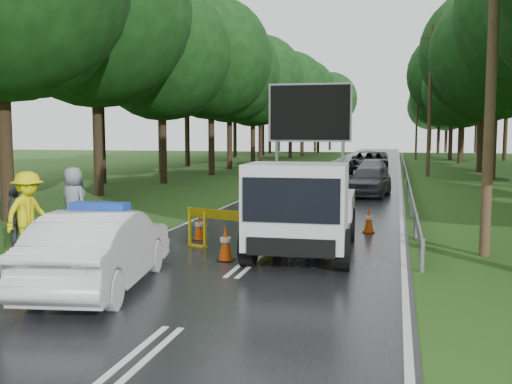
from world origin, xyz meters
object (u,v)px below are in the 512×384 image
(officer, at_px, (252,202))
(queue_car_third, at_px, (369,163))
(barrier, at_px, (228,221))
(police_sedan, at_px, (101,250))
(queue_car_second, at_px, (372,170))
(work_truck, at_px, (303,208))
(queue_car_first, at_px, (369,181))
(civilian, at_px, (318,217))
(queue_car_fourth, at_px, (376,160))

(officer, distance_m, queue_car_third, 26.39)
(barrier, bearing_deg, officer, 108.71)
(police_sedan, xyz_separation_m, queue_car_second, (3.79, 26.55, -0.10))
(queue_car_second, bearing_deg, work_truck, -86.92)
(queue_car_first, bearing_deg, queue_car_second, 98.26)
(civilian, bearing_deg, queue_car_third, 52.99)
(queue_car_fourth, bearing_deg, officer, -86.57)
(civilian, height_order, queue_car_first, civilian)
(queue_car_first, height_order, queue_car_third, queue_car_third)
(queue_car_second, bearing_deg, civilian, -86.33)
(queue_car_second, bearing_deg, barrier, -91.44)
(queue_car_third, bearing_deg, work_truck, -92.81)
(barrier, height_order, civilian, civilian)
(queue_car_second, bearing_deg, officer, -92.27)
(officer, height_order, queue_car_second, officer)
(barrier, distance_m, civilian, 2.31)
(barrier, height_order, queue_car_fourth, queue_car_fourth)
(police_sedan, height_order, queue_car_second, police_sedan)
(queue_car_fourth, bearing_deg, queue_car_first, -81.57)
(police_sedan, relative_size, queue_car_third, 0.80)
(work_truck, distance_m, queue_car_fourth, 36.72)
(queue_car_second, distance_m, queue_car_third, 6.02)
(police_sedan, distance_m, queue_car_fourth, 40.73)
(civilian, bearing_deg, police_sedan, -162.56)
(police_sedan, bearing_deg, work_truck, -138.74)
(work_truck, xyz_separation_m, barrier, (-1.82, -0.12, -0.34))
(officer, xyz_separation_m, queue_car_first, (2.76, 11.19, -0.22))
(officer, bearing_deg, queue_car_second, -132.28)
(queue_car_second, bearing_deg, queue_car_third, 99.05)
(queue_car_second, distance_m, queue_car_fourth, 14.02)
(civilian, bearing_deg, queue_car_fourth, 52.54)
(work_truck, distance_m, queue_car_first, 13.60)
(queue_car_second, height_order, queue_car_fourth, queue_car_fourth)
(work_truck, relative_size, queue_car_third, 0.90)
(civilian, height_order, queue_car_second, civilian)
(work_truck, bearing_deg, civilian, 72.49)
(queue_car_fourth, bearing_deg, queue_car_third, -84.62)
(police_sedan, distance_m, barrier, 3.97)
(police_sedan, relative_size, queue_car_second, 1.05)
(officer, distance_m, civilian, 2.55)
(police_sedan, xyz_separation_m, queue_car_first, (4.07, 17.43, -0.02))
(queue_car_fourth, bearing_deg, work_truck, -83.46)
(police_sedan, relative_size, work_truck, 0.88)
(work_truck, relative_size, civilian, 3.39)
(civilian, xyz_separation_m, queue_car_second, (0.39, 21.77, -0.13))
(police_sedan, distance_m, civilian, 5.87)
(police_sedan, distance_m, queue_car_second, 26.82)
(work_truck, bearing_deg, barrier, -178.52)
(police_sedan, bearing_deg, queue_car_third, -105.38)
(barrier, relative_size, queue_car_first, 0.56)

